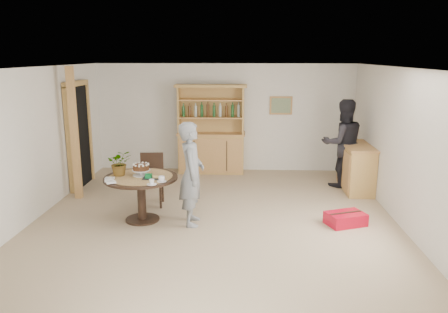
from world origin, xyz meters
TOP-DOWN VIEW (x-y plane):
  - ground at (0.00, 0.00)m, footprint 7.00×7.00m
  - room_shell at (0.00, 0.01)m, footprint 6.04×7.04m
  - doorway at (-2.93, 2.00)m, footprint 0.13×1.10m
  - pine_post at (-2.70, 1.20)m, footprint 0.12×0.12m
  - hutch at (-0.30, 3.24)m, footprint 1.62×0.54m
  - sideboard at (2.74, 2.00)m, footprint 0.54×1.26m
  - dining_table at (-1.20, 0.11)m, footprint 1.20×1.20m
  - dining_chair at (-1.21, 0.94)m, footprint 0.45×0.45m
  - birthday_cake at (-1.20, 0.16)m, footprint 0.30×0.30m
  - flower_vase at (-1.55, 0.16)m, footprint 0.47×0.44m
  - gift_tray at (-0.99, -0.01)m, footprint 0.30×0.20m
  - coffee_cup_a at (-0.80, -0.17)m, footprint 0.15×0.15m
  - coffee_cup_b at (-0.92, -0.34)m, footprint 0.15×0.15m
  - napkins at (-1.61, -0.20)m, footprint 0.24×0.33m
  - teen_boy at (-0.35, 0.01)m, footprint 0.44×0.64m
  - adult_person at (2.50, 2.27)m, footprint 0.99×0.84m
  - red_suitcase at (2.14, 0.08)m, footprint 0.70×0.59m

SIDE VIEW (x-z plane):
  - ground at x=0.00m, z-range 0.00..0.00m
  - red_suitcase at x=2.14m, z-range 0.00..0.21m
  - sideboard at x=2.74m, z-range 0.00..0.94m
  - dining_chair at x=-1.21m, z-range 0.06..1.01m
  - dining_table at x=-1.20m, z-range 0.22..0.98m
  - hutch at x=-0.30m, z-range -0.33..1.71m
  - napkins at x=-1.61m, z-range 0.76..0.79m
  - gift_tray at x=-0.99m, z-range 0.75..0.83m
  - coffee_cup_b at x=-0.92m, z-range 0.75..0.84m
  - coffee_cup_a at x=-0.80m, z-range 0.76..0.84m
  - teen_boy at x=-0.35m, z-range 0.00..1.68m
  - birthday_cake at x=-1.20m, z-range 0.78..0.98m
  - adult_person at x=2.50m, z-range 0.00..1.82m
  - flower_vase at x=-1.55m, z-range 0.76..1.18m
  - doorway at x=-2.93m, z-range 0.02..2.20m
  - pine_post at x=-2.70m, z-range 0.00..2.50m
  - room_shell at x=0.00m, z-range 0.48..3.00m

